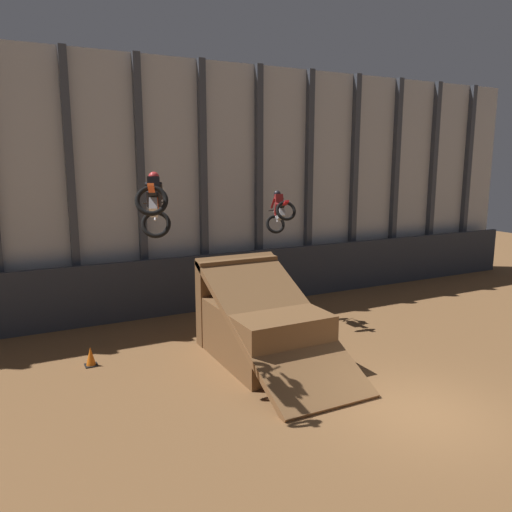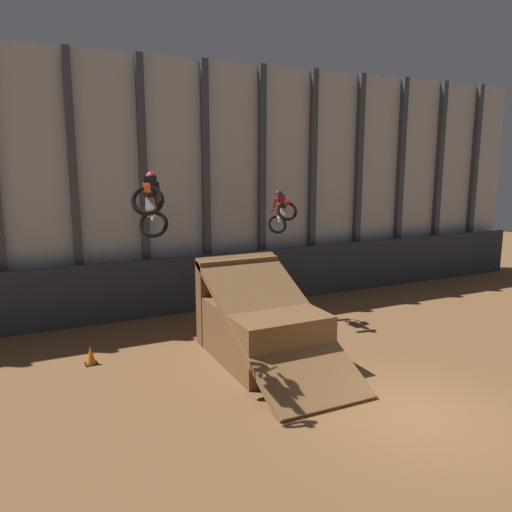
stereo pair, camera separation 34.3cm
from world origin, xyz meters
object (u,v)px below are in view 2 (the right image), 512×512
traffic_cone_near_ramp (91,355)px  dirt_ramp (259,324)px  rider_bike_left_air (151,204)px  rider_bike_right_air (281,212)px

traffic_cone_near_ramp → dirt_ramp: bearing=-17.6°
rider_bike_left_air → traffic_cone_near_ramp: size_ratio=3.14×
dirt_ramp → rider_bike_right_air: size_ratio=3.29×
rider_bike_left_air → traffic_cone_near_ramp: (-1.21, 3.12, -4.69)m
rider_bike_left_air → rider_bike_right_air: size_ratio=1.02×
rider_bike_right_air → traffic_cone_near_ramp: bearing=-158.5°
dirt_ramp → rider_bike_left_air: 5.61m
dirt_ramp → rider_bike_right_air: (2.19, 2.66, 3.16)m
traffic_cone_near_ramp → rider_bike_left_air: bearing=-68.8°
dirt_ramp → rider_bike_right_air: rider_bike_right_air is taller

